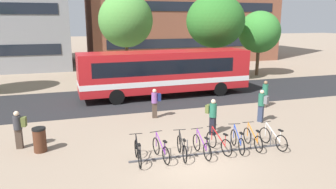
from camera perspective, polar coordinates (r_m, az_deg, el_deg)
name	(u,v)px	position (r m, az deg, el deg)	size (l,w,h in m)	color
ground	(191,161)	(12.62, 4.13, -11.76)	(200.00, 200.00, 0.00)	gray
bus_lane_asphalt	(135,98)	(22.24, -5.88, -0.67)	(80.00, 7.20, 0.01)	#232326
city_bus	(166,72)	(22.44, -0.27, 4.14)	(12.08, 2.86, 3.20)	red
bike_rack	(209,151)	(13.26, 7.39, -10.11)	(6.61, 0.34, 0.70)	#47474C
parked_bicycle_black_0	(138,153)	(12.35, -5.44, -10.41)	(0.52, 1.72, 0.99)	black
parked_bicycle_purple_1	(161,150)	(12.57, -1.29, -9.92)	(0.52, 1.72, 0.99)	black
parked_bicycle_black_2	(182,148)	(12.74, 2.50, -9.60)	(0.52, 1.71, 0.99)	black
parked_bicycle_purple_3	(202,146)	(12.97, 6.09, -9.24)	(0.52, 1.72, 0.99)	black
parked_bicycle_red_4	(219,143)	(13.40, 9.10, -8.57)	(0.53, 1.70, 0.99)	black
parked_bicycle_blue_5	(237,141)	(13.73, 12.36, -8.18)	(0.53, 1.70, 0.99)	black
parked_bicycle_orange_6	(253,139)	(14.11, 14.96, -7.73)	(0.52, 1.72, 0.99)	black
parked_bicycle_white_7	(273,138)	(14.43, 18.33, -7.49)	(0.52, 1.72, 0.99)	black
commuter_grey_pack_0	(262,104)	(17.53, 16.51, -1.57)	(0.54, 0.60, 1.75)	#2D3851
commuter_olive_pack_1	(212,114)	(15.09, 7.96, -3.54)	(0.56, 0.60, 1.74)	black
commuter_navy_pack_2	(155,101)	(17.53, -2.31, -1.21)	(0.56, 0.39, 1.65)	#47382D
commuter_olive_pack_3	(19,127)	(14.77, -25.23, -5.30)	(0.56, 0.38, 1.65)	#47382D
commuter_teal_pack_4	(265,92)	(20.58, 17.03, 0.42)	(0.52, 0.60, 1.68)	#47382D
trash_bin	(40,140)	(14.22, -22.05, -7.53)	(0.55, 0.55, 1.03)	#4C2819
street_tree_0	(259,32)	(32.14, 16.08, 10.71)	(3.97, 3.97, 6.18)	brown
street_tree_1	(126,20)	(29.63, -7.59, 13.07)	(4.89, 4.89, 7.74)	brown
street_tree_3	(215,21)	(28.57, 8.51, 12.92)	(5.06, 5.06, 7.56)	brown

